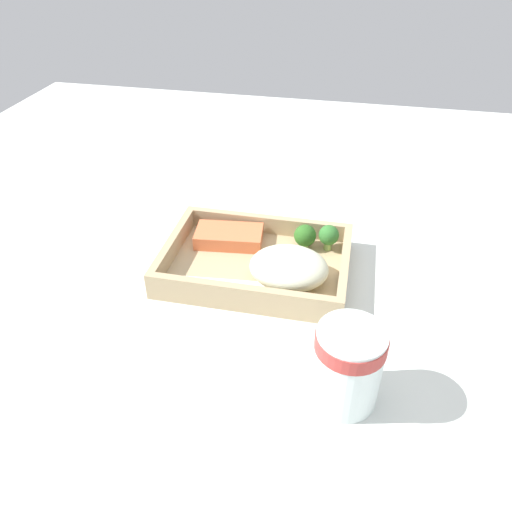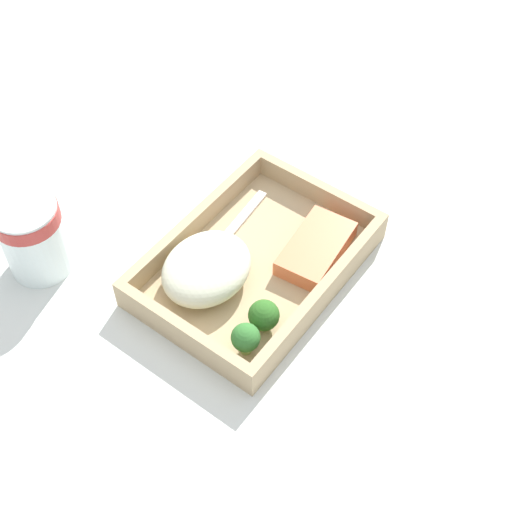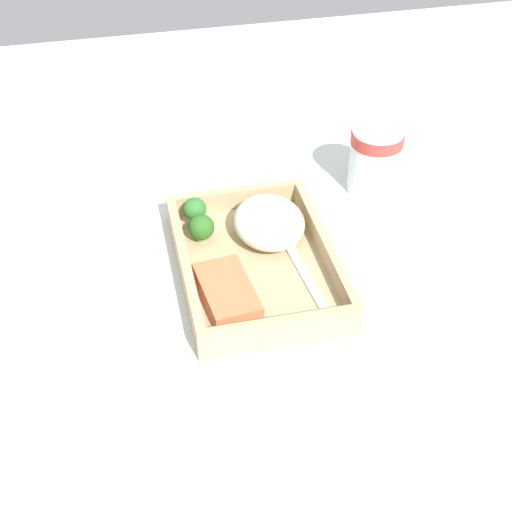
% 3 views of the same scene
% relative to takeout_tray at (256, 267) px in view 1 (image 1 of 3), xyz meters
% --- Properties ---
extents(ground_plane, '(1.60, 1.60, 0.02)m').
position_rel_takeout_tray_xyz_m(ground_plane, '(0.00, 0.00, -0.02)').
color(ground_plane, silver).
extents(takeout_tray, '(0.27, 0.19, 0.01)m').
position_rel_takeout_tray_xyz_m(takeout_tray, '(0.00, 0.00, 0.00)').
color(takeout_tray, tan).
rests_on(takeout_tray, ground_plane).
extents(tray_rim, '(0.27, 0.19, 0.03)m').
position_rel_takeout_tray_xyz_m(tray_rim, '(0.00, 0.00, 0.02)').
color(tray_rim, tan).
rests_on(tray_rim, takeout_tray).
extents(salmon_fillet, '(0.11, 0.07, 0.02)m').
position_rel_takeout_tray_xyz_m(salmon_fillet, '(-0.05, 0.05, 0.02)').
color(salmon_fillet, '#E26F43').
rests_on(salmon_fillet, takeout_tray).
extents(mashed_potatoes, '(0.11, 0.09, 0.05)m').
position_rel_takeout_tray_xyz_m(mashed_potatoes, '(0.05, -0.03, 0.03)').
color(mashed_potatoes, beige).
rests_on(mashed_potatoes, takeout_tray).
extents(broccoli_floret_1, '(0.03, 0.03, 0.04)m').
position_rel_takeout_tray_xyz_m(broccoli_floret_1, '(0.07, 0.06, 0.03)').
color(broccoli_floret_1, '#7BA352').
rests_on(broccoli_floret_1, takeout_tray).
extents(broccoli_floret_2, '(0.03, 0.03, 0.04)m').
position_rel_takeout_tray_xyz_m(broccoli_floret_2, '(0.10, 0.06, 0.03)').
color(broccoli_floret_2, '#7CA152').
rests_on(broccoli_floret_2, takeout_tray).
extents(fork, '(0.16, 0.03, 0.00)m').
position_rel_takeout_tray_xyz_m(fork, '(-0.01, -0.05, 0.01)').
color(fork, white).
rests_on(fork, takeout_tray).
extents(paper_cup, '(0.08, 0.08, 0.10)m').
position_rel_takeout_tray_xyz_m(paper_cup, '(0.15, -0.21, 0.05)').
color(paper_cup, white).
rests_on(paper_cup, ground_plane).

